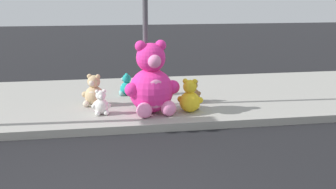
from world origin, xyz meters
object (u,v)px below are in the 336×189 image
plush_white (101,104)px  plush_teal (126,86)px  plush_brown (193,93)px  plush_tan (94,93)px  plush_yellow (190,98)px  plush_red (158,85)px  plush_pink_large (152,84)px  sign_pole (145,23)px

plush_white → plush_teal: size_ratio=0.97×
plush_brown → plush_tan: size_ratio=0.72×
plush_brown → plush_teal: bearing=148.0°
plush_yellow → plush_red: bearing=104.2°
plush_white → plush_red: bearing=47.8°
plush_tan → plush_red: bearing=28.0°
plush_teal → plush_pink_large: bearing=-76.5°
plush_yellow → plush_teal: size_ratio=1.34×
plush_pink_large → plush_brown: bearing=35.6°
plush_pink_large → plush_white: bearing=176.9°
plush_red → plush_yellow: 1.64m
plush_teal → plush_tan: (-0.73, -0.83, 0.06)m
plush_pink_large → plush_tan: (-1.11, 0.74, -0.30)m
plush_teal → plush_brown: 1.62m
sign_pole → plush_brown: 1.83m
plush_pink_large → plush_brown: plush_pink_large is taller
sign_pole → plush_pink_large: size_ratio=2.26×
plush_red → plush_brown: bearing=-51.2°
plush_yellow → plush_tan: (-1.86, 0.81, -0.00)m
sign_pole → plush_yellow: (0.79, -0.66, -1.43)m
plush_yellow → plush_tan: bearing=156.6°
sign_pole → plush_tan: size_ratio=4.83×
sign_pole → plush_tan: bearing=171.9°
plush_pink_large → plush_teal: size_ratio=2.83×
plush_red → plush_tan: size_ratio=0.85×
plush_pink_large → sign_pole: bearing=93.6°
plush_red → plush_yellow: size_ratio=0.84×
plush_pink_large → plush_yellow: bearing=-4.9°
plush_tan → plush_yellow: bearing=-23.4°
plush_teal → plush_yellow: bearing=-55.4°
plush_white → plush_brown: (1.98, 0.66, -0.01)m
plush_red → plush_teal: plush_red is taller
plush_pink_large → plush_yellow: 0.81m
sign_pole → plush_teal: (-0.34, 0.98, -1.50)m
plush_yellow → sign_pole: bearing=140.2°
plush_red → plush_teal: bearing=175.9°
plush_tan → plush_teal: bearing=48.5°
sign_pole → plush_red: (0.39, 0.93, -1.47)m
plush_white → plush_brown: plush_white is taller
plush_pink_large → plush_tan: bearing=146.2°
plush_yellow → plush_brown: plush_yellow is taller
plush_teal → plush_tan: bearing=-131.5°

